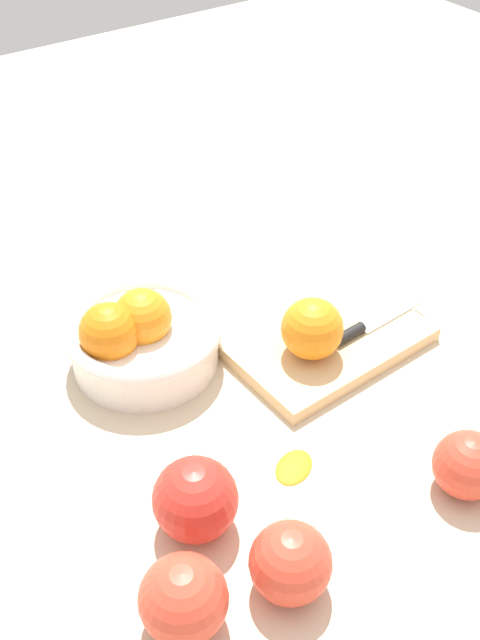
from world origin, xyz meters
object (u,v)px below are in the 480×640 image
Objects in this scene: bowl at (140,337)px; apple_front_left_3 at (183,599)px; apple_front_left at (195,499)px; cutting_board at (327,341)px; knife at (368,325)px; apple_front_right at (468,465)px; apple_front_left_2 at (290,563)px; orange_on_board at (312,329)px.

bowl is 2.40× the size of apple_front_left_3.
bowl is 2.26× the size of apple_front_left.
apple_front_left is (-0.27, -0.13, 0.03)m from cutting_board.
knife is 0.24m from apple_front_right.
apple_front_left_3 reaches higher than knife.
apple_front_right reaches higher than knife.
bowl is 0.78× the size of cutting_board.
apple_front_left_2 is 0.10m from apple_front_left_3.
bowl reaches higher than apple_front_right.
apple_front_left_2 reaches higher than apple_front_right.
cutting_board is 0.31m from apple_front_left.
apple_front_right is (-0.02, -0.25, 0.03)m from cutting_board.
apple_front_left_2 is (-0.29, -0.22, 0.01)m from knife.
cutting_board is 0.06m from orange_on_board.
apple_front_right is at bearing -95.30° from cutting_board.
apple_front_right is at bearing -107.55° from knife.
apple_front_left_2 is (0.04, -0.10, -0.00)m from apple_front_left.
apple_front_left reaches higher than apple_front_left_2.
knife is (0.09, -0.00, -0.03)m from orange_on_board.
apple_front_left_2 is (-0.24, -0.24, 0.03)m from cutting_board.
apple_front_left is at bearing -154.29° from cutting_board.
cutting_board is 3.19× the size of apple_front_left_2.
bowl reaches higher than apple_front_left.
apple_front_left is at bearing -160.45° from knife.
apple_front_left_3 reaches higher than apple_front_left_2.
orange_on_board reaches higher than apple_front_right.
orange_on_board is 0.98× the size of apple_front_left_2.
apple_front_left_3 reaches higher than apple_front_right.
bowl is at bearing 154.60° from knife.
apple_front_left is at bearing -153.14° from orange_on_board.
orange_on_board is at bearing 176.94° from knife.
knife is at bearing -3.06° from orange_on_board.
bowl is at bearing 153.10° from cutting_board.
apple_front_left_2 is at bearing -95.67° from bowl.
apple_front_left reaches higher than knife.
knife is 1.97× the size of apple_front_left_3.
apple_front_right is (0.01, -0.24, -0.02)m from orange_on_board.
apple_front_left_3 is at bearing -147.68° from cutting_board.
apple_front_left_3 is (-0.30, -0.20, -0.02)m from orange_on_board.
orange_on_board is 0.24m from apple_front_right.
apple_front_left is (-0.32, -0.12, 0.02)m from knife.
cutting_board is at bearing 161.16° from knife.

